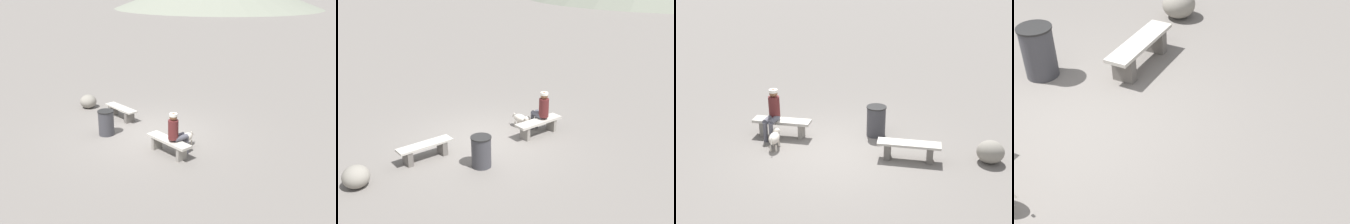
% 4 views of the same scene
% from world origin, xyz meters
% --- Properties ---
extents(ground, '(210.00, 210.00, 0.06)m').
position_xyz_m(ground, '(0.00, 0.00, -0.03)').
color(ground, slate).
extents(bench_left, '(1.55, 0.70, 0.44)m').
position_xyz_m(bench_left, '(-1.82, -0.30, 0.29)').
color(bench_left, '#605B56').
rests_on(bench_left, ground).
extents(bench_right, '(1.60, 0.72, 0.47)m').
position_xyz_m(bench_right, '(1.66, -0.25, 0.34)').
color(bench_right, gray).
rests_on(bench_right, ground).
extents(seated_person, '(0.37, 0.65, 1.32)m').
position_xyz_m(seated_person, '(1.83, -0.10, 0.75)').
color(seated_person, '#511E1E').
rests_on(seated_person, ground).
extents(dog, '(0.41, 0.70, 0.44)m').
position_xyz_m(dog, '(1.44, 0.46, 0.30)').
color(dog, beige).
rests_on(dog, ground).
extents(trash_bin, '(0.53, 0.53, 0.83)m').
position_xyz_m(trash_bin, '(-0.64, -1.31, 0.41)').
color(trash_bin, '#38383D').
rests_on(trash_bin, ground).
extents(boulder, '(0.86, 0.87, 0.53)m').
position_xyz_m(boulder, '(-3.62, -0.95, 0.27)').
color(boulder, gray).
rests_on(boulder, ground).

